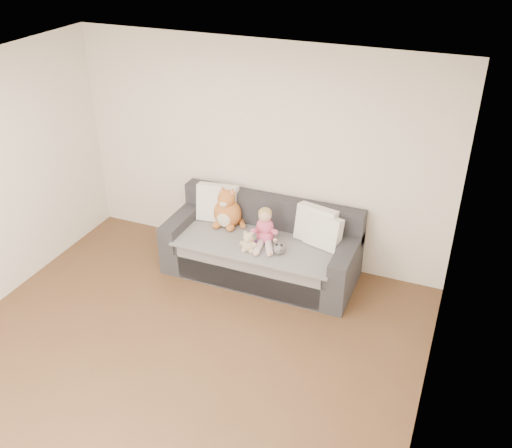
{
  "coord_description": "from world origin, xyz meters",
  "views": [
    {
      "loc": [
        2.28,
        -3.15,
        3.85
      ],
      "look_at": [
        0.22,
        1.87,
        0.75
      ],
      "focal_mm": 40.0,
      "sensor_mm": 36.0,
      "label": 1
    }
  ],
  "objects": [
    {
      "name": "room_shell",
      "position": [
        0.0,
        0.42,
        1.3
      ],
      "size": [
        5.0,
        5.0,
        5.0
      ],
      "color": "brown",
      "rests_on": "ground"
    },
    {
      "name": "cushion_left",
      "position": [
        -0.44,
        2.26,
        0.7
      ],
      "size": [
        0.51,
        0.28,
        0.46
      ],
      "rotation": [
        0.0,
        0.0,
        0.14
      ],
      "color": "white",
      "rests_on": "sofa"
    },
    {
      "name": "sippy_cup",
      "position": [
        0.2,
        1.87,
        0.53
      ],
      "size": [
        0.09,
        0.06,
        0.1
      ],
      "rotation": [
        0.0,
        0.0,
        0.03
      ],
      "color": "#79389A",
      "rests_on": "sofa"
    },
    {
      "name": "toddler",
      "position": [
        0.29,
        1.95,
        0.65
      ],
      "size": [
        0.3,
        0.44,
        0.43
      ],
      "rotation": [
        0.0,
        0.0,
        0.31
      ],
      "color": "#CD4878",
      "rests_on": "sofa"
    },
    {
      "name": "cushion_right_back",
      "position": [
        0.8,
        2.22,
        0.68
      ],
      "size": [
        0.49,
        0.3,
        0.43
      ],
      "rotation": [
        0.0,
        0.0,
        -0.21
      ],
      "color": "white",
      "rests_on": "sofa"
    },
    {
      "name": "sofa",
      "position": [
        0.22,
        2.06,
        0.31
      ],
      "size": [
        2.2,
        0.94,
        0.85
      ],
      "color": "#2C2B31",
      "rests_on": "ground"
    },
    {
      "name": "plush_cat",
      "position": [
        -0.27,
        2.17,
        0.66
      ],
      "size": [
        0.41,
        0.35,
        0.51
      ],
      "rotation": [
        0.0,
        0.0,
        0.02
      ],
      "color": "#A75B25",
      "rests_on": "sofa"
    },
    {
      "name": "plush_cow",
      "position": [
        0.52,
        1.81,
        0.54
      ],
      "size": [
        0.13,
        0.2,
        0.16
      ],
      "rotation": [
        0.0,
        0.0,
        0.25
      ],
      "color": "white",
      "rests_on": "sofa"
    },
    {
      "name": "teddy_bear",
      "position": [
        0.18,
        1.74,
        0.57
      ],
      "size": [
        0.19,
        0.15,
        0.25
      ],
      "rotation": [
        0.0,
        0.0,
        0.15
      ],
      "color": "beige",
      "rests_on": "sofa"
    },
    {
      "name": "cushion_right_front",
      "position": [
        0.91,
        2.15,
        0.66
      ],
      "size": [
        0.45,
        0.29,
        0.39
      ],
      "rotation": [
        0.0,
        0.0,
        -0.28
      ],
      "color": "white",
      "rests_on": "sofa"
    }
  ]
}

